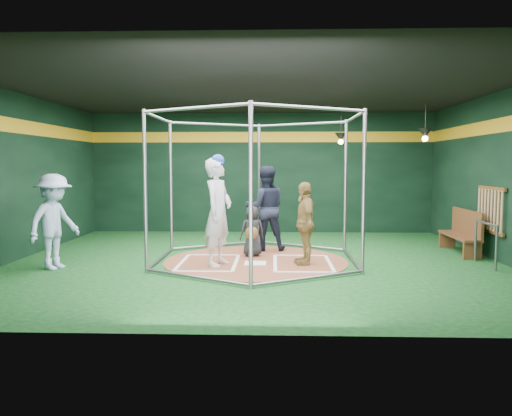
{
  "coord_description": "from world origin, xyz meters",
  "views": [
    {
      "loc": [
        0.36,
        -10.2,
        2.0
      ],
      "look_at": [
        0.0,
        0.1,
        1.1
      ],
      "focal_mm": 35.0,
      "sensor_mm": 36.0,
      "label": 1
    }
  ],
  "objects_px": {
    "umpire": "(265,208)",
    "batter_figure": "(218,211)",
    "dugout_bench": "(463,231)",
    "visitor_leopard": "(305,223)"
  },
  "relations": [
    {
      "from": "dugout_bench",
      "to": "umpire",
      "type": "bearing_deg",
      "value": 177.15
    },
    {
      "from": "visitor_leopard",
      "to": "dugout_bench",
      "type": "xyz_separation_m",
      "value": [
        3.64,
        1.37,
        -0.33
      ]
    },
    {
      "from": "batter_figure",
      "to": "dugout_bench",
      "type": "xyz_separation_m",
      "value": [
        5.35,
        1.57,
        -0.58
      ]
    },
    {
      "from": "visitor_leopard",
      "to": "umpire",
      "type": "relative_size",
      "value": 0.84
    },
    {
      "from": "batter_figure",
      "to": "visitor_leopard",
      "type": "height_order",
      "value": "batter_figure"
    },
    {
      "from": "umpire",
      "to": "dugout_bench",
      "type": "bearing_deg",
      "value": 169.63
    },
    {
      "from": "umpire",
      "to": "batter_figure",
      "type": "bearing_deg",
      "value": 55.81
    },
    {
      "from": "batter_figure",
      "to": "dugout_bench",
      "type": "height_order",
      "value": "batter_figure"
    },
    {
      "from": "visitor_leopard",
      "to": "dugout_bench",
      "type": "relative_size",
      "value": 0.97
    },
    {
      "from": "batter_figure",
      "to": "umpire",
      "type": "height_order",
      "value": "batter_figure"
    }
  ]
}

